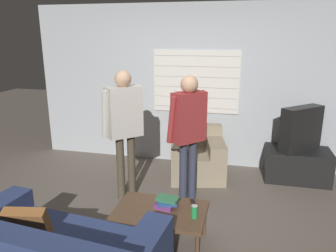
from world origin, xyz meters
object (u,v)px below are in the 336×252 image
(soda_can, at_px, (194,212))
(tv, at_px, (301,129))
(spare_remote, at_px, (193,203))
(book_stack, at_px, (167,202))
(person_right_standing, at_px, (188,124))
(coffee_table, at_px, (160,213))
(armchair_beige, at_px, (197,156))
(person_left_standing, at_px, (124,119))

(soda_can, bearing_deg, tv, 59.57)
(tv, relative_size, spare_remote, 4.71)
(tv, relative_size, book_stack, 2.61)
(person_right_standing, bearing_deg, book_stack, -141.65)
(person_right_standing, xyz_separation_m, spare_remote, (0.21, -0.79, -0.62))
(coffee_table, bearing_deg, spare_remote, 32.54)
(book_stack, bearing_deg, coffee_table, -122.16)
(armchair_beige, height_order, person_left_standing, person_left_standing)
(soda_can, bearing_deg, coffee_table, 170.49)
(coffee_table, bearing_deg, book_stack, 57.84)
(armchair_beige, height_order, spare_remote, armchair_beige)
(armchair_beige, distance_m, person_right_standing, 1.09)
(tv, xyz_separation_m, soda_can, (-1.20, -2.04, -0.32))
(coffee_table, height_order, book_stack, book_stack)
(person_left_standing, xyz_separation_m, person_right_standing, (0.80, 0.08, -0.03))
(armchair_beige, xyz_separation_m, person_left_standing, (-0.80, -0.89, 0.75))
(person_right_standing, distance_m, book_stack, 1.08)
(person_left_standing, xyz_separation_m, soda_can, (1.05, -0.96, -0.60))
(spare_remote, bearing_deg, armchair_beige, 74.41)
(armchair_beige, xyz_separation_m, spare_remote, (0.20, -1.60, 0.10))
(person_left_standing, distance_m, book_stack, 1.27)
(coffee_table, height_order, person_right_standing, person_right_standing)
(tv, bearing_deg, spare_remote, 11.74)
(coffee_table, bearing_deg, soda_can, -9.51)
(armchair_beige, relative_size, book_stack, 3.87)
(person_left_standing, distance_m, spare_remote, 1.39)
(coffee_table, distance_m, tv, 2.56)
(person_left_standing, height_order, book_stack, person_left_standing)
(coffee_table, relative_size, person_right_standing, 0.56)
(armchair_beige, xyz_separation_m, soda_can, (0.25, -1.85, 0.15))
(person_left_standing, xyz_separation_m, spare_remote, (1.00, -0.71, -0.65))
(tv, bearing_deg, coffee_table, 8.63)
(armchair_beige, distance_m, spare_remote, 1.62)
(book_stack, relative_size, spare_remote, 1.81)
(coffee_table, xyz_separation_m, book_stack, (0.05, 0.07, 0.09))
(soda_can, bearing_deg, person_right_standing, 103.86)
(book_stack, bearing_deg, tv, 51.78)
(book_stack, bearing_deg, armchair_beige, 88.25)
(person_right_standing, bearing_deg, soda_can, -124.68)
(armchair_beige, relative_size, person_right_standing, 0.58)
(tv, height_order, spare_remote, tv)
(tv, bearing_deg, armchair_beige, -35.87)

